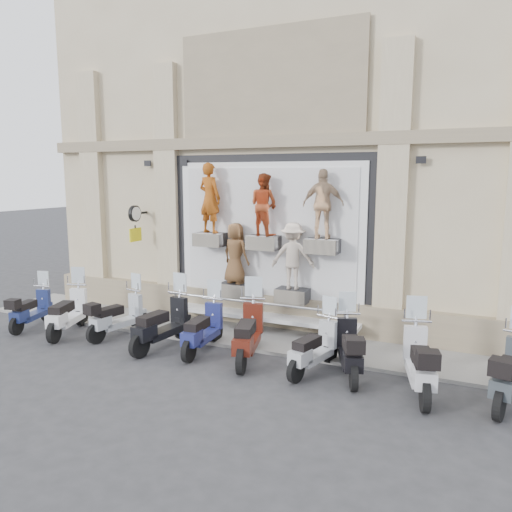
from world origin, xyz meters
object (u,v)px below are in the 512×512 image
object	(u,v)px
scooter_i	(420,349)
scooter_j	(511,360)
scooter_b	(67,303)
guard_rail	(254,319)
scooter_e	(203,319)
scooter_h	(350,338)
scooter_c	(118,307)
scooter_a	(31,301)
scooter_f	(248,322)
clock_sign_bracket	(135,219)
scooter_d	(162,313)
scooter_g	(314,337)

from	to	relation	value
scooter_i	scooter_j	world-z (taller)	scooter_i
scooter_b	guard_rail	bearing A→B (deg)	3.39
guard_rail	scooter_e	xyz separation A→B (m)	(-0.62, -1.43, 0.32)
scooter_h	scooter_c	bearing A→B (deg)	158.92
scooter_e	scooter_j	xyz separation A→B (m)	(6.27, -0.10, 0.04)
scooter_c	scooter_e	size ratio (longest dim) A/B	0.97
scooter_b	scooter_i	size ratio (longest dim) A/B	0.96
scooter_a	scooter_e	world-z (taller)	scooter_e
scooter_a	scooter_c	distance (m)	2.62
scooter_b	scooter_i	world-z (taller)	scooter_i
guard_rail	scooter_h	xyz separation A→B (m)	(2.77, -1.42, 0.33)
scooter_f	clock_sign_bracket	bearing A→B (deg)	141.31
scooter_e	scooter_f	size ratio (longest dim) A/B	0.90
scooter_h	scooter_j	xyz separation A→B (m)	(2.88, -0.11, 0.02)
scooter_b	scooter_c	size ratio (longest dim) A/B	1.07
scooter_e	scooter_b	bearing A→B (deg)	-179.86
scooter_a	scooter_h	xyz separation A→B (m)	(8.49, 0.27, 0.08)
scooter_d	guard_rail	bearing A→B (deg)	51.14
scooter_i	guard_rail	bearing A→B (deg)	143.22
clock_sign_bracket	scooter_j	world-z (taller)	clock_sign_bracket
guard_rail	scooter_j	bearing A→B (deg)	-15.12
scooter_h	scooter_i	xyz separation A→B (m)	(1.37, -0.27, 0.05)
guard_rail	scooter_d	size ratio (longest dim) A/B	2.44
scooter_d	scooter_e	distance (m)	1.02
scooter_h	scooter_a	bearing A→B (deg)	161.53
guard_rail	scooter_h	size ratio (longest dim) A/B	2.58
scooter_a	scooter_i	bearing A→B (deg)	-12.79
scooter_f	scooter_g	distance (m)	1.52
scooter_d	clock_sign_bracket	bearing A→B (deg)	144.16
clock_sign_bracket	scooter_f	xyz separation A→B (m)	(4.45, -1.96, -1.94)
scooter_a	scooter_c	xyz separation A→B (m)	(2.59, 0.35, 0.05)
clock_sign_bracket	scooter_a	world-z (taller)	clock_sign_bracket
scooter_a	scooter_f	world-z (taller)	scooter_f
scooter_c	scooter_e	bearing A→B (deg)	9.07
scooter_i	scooter_e	bearing A→B (deg)	162.27
scooter_a	scooter_f	bearing A→B (deg)	-10.97
clock_sign_bracket	scooter_j	bearing A→B (deg)	-11.80
scooter_g	scooter_i	world-z (taller)	scooter_i
clock_sign_bracket	scooter_f	world-z (taller)	clock_sign_bracket
scooter_e	guard_rail	bearing A→B (deg)	62.42
guard_rail	scooter_c	xyz separation A→B (m)	(-3.13, -1.34, 0.29)
scooter_h	scooter_e	bearing A→B (deg)	159.79
guard_rail	scooter_a	distance (m)	5.97
scooter_h	scooter_j	size ratio (longest dim) A/B	0.97
scooter_g	scooter_h	world-z (taller)	scooter_h
scooter_i	scooter_b	bearing A→B (deg)	165.53
scooter_b	scooter_g	size ratio (longest dim) A/B	1.09
scooter_c	scooter_d	world-z (taller)	scooter_d
scooter_c	scooter_g	world-z (taller)	scooter_c
clock_sign_bracket	scooter_h	size ratio (longest dim) A/B	0.52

